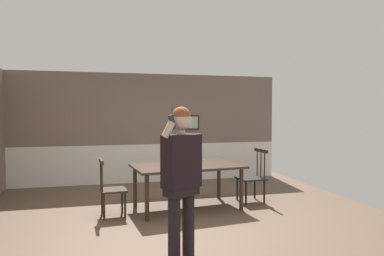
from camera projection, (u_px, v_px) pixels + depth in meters
name	position (u px, v px, depth m)	size (l,w,h in m)	color
ground_plane	(174.00, 218.00, 5.56)	(7.12, 7.12, 0.00)	brown
room_back_partition	(149.00, 130.00, 8.42)	(6.48, 0.17, 2.62)	#756056
dining_table	(187.00, 169.00, 6.07)	(1.98, 1.31, 0.77)	#38281E
chair_near_window	(111.00, 189.00, 5.60)	(0.45, 0.45, 0.94)	#2D2319
chair_by_doorway	(253.00, 177.00, 6.55)	(0.49, 0.49, 0.99)	black
person_figure	(182.00, 171.00, 3.90)	(0.52, 0.40, 1.75)	black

